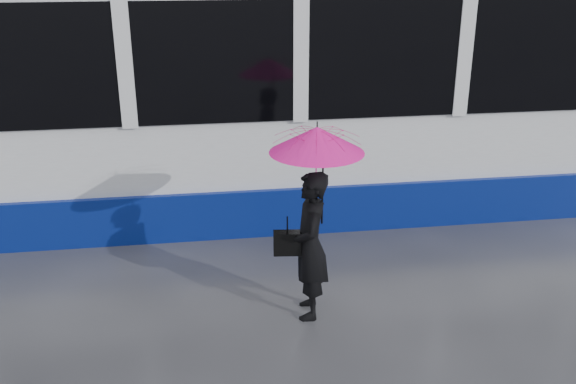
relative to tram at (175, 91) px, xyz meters
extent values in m
plane|color=#2B2B30|center=(1.72, -2.50, -1.64)|extent=(90.00, 90.00, 0.00)
cube|color=#3F3D38|center=(1.72, -0.72, -1.63)|extent=(34.00, 0.07, 0.02)
cube|color=#3F3D38|center=(1.72, 0.72, -1.63)|extent=(34.00, 0.07, 0.02)
cube|color=white|center=(0.00, 0.00, -0.11)|extent=(24.00, 2.40, 2.95)
cube|color=navy|center=(0.00, 0.00, -1.33)|extent=(24.00, 2.56, 0.62)
cube|color=black|center=(0.00, 0.00, 0.56)|extent=(23.00, 2.48, 1.40)
imported|color=black|center=(1.29, -3.13, -0.89)|extent=(0.42, 0.58, 1.50)
imported|color=#F51465|center=(1.34, -3.13, -0.06)|extent=(0.90, 0.92, 0.75)
cone|color=#F51465|center=(1.34, -3.13, 0.18)|extent=(0.97, 0.97, 0.24)
cylinder|color=black|center=(1.34, -3.13, 0.32)|extent=(0.01, 0.01, 0.06)
cylinder|color=black|center=(1.40, -3.11, -0.34)|extent=(0.02, 0.02, 0.66)
cube|color=black|center=(1.07, -3.11, -0.85)|extent=(0.28, 0.14, 0.23)
cylinder|color=black|center=(1.07, -3.11, -0.65)|extent=(0.01, 0.01, 0.18)
camera|label=1|loc=(0.26, -8.63, 1.84)|focal=40.00mm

